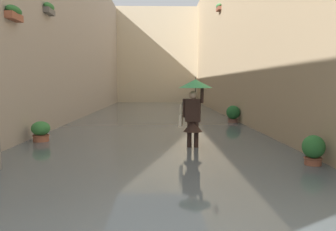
# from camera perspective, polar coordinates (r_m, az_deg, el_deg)

# --- Properties ---
(ground_plane) EXTENTS (70.61, 70.61, 0.00)m
(ground_plane) POSITION_cam_1_polar(r_m,az_deg,el_deg) (16.34, -2.14, -0.78)
(ground_plane) COLOR #605B56
(flood_water) EXTENTS (8.06, 34.24, 0.11)m
(flood_water) POSITION_cam_1_polar(r_m,az_deg,el_deg) (16.33, -2.14, -0.59)
(flood_water) COLOR #515B60
(flood_water) RESTS_ON ground_plane
(building_facade_left) EXTENTS (2.04, 32.24, 8.93)m
(building_facade_left) POSITION_cam_1_polar(r_m,az_deg,el_deg) (17.02, 13.75, 14.40)
(building_facade_left) COLOR tan
(building_facade_left) RESTS_ON ground_plane
(building_facade_right) EXTENTS (2.04, 32.24, 8.46)m
(building_facade_right) POSITION_cam_1_polar(r_m,az_deg,el_deg) (17.10, -17.99, 13.45)
(building_facade_right) COLOR #A89989
(building_facade_right) RESTS_ON ground_plane
(building_facade_far) EXTENTS (10.86, 1.80, 8.63)m
(building_facade_far) POSITION_cam_1_polar(r_m,az_deg,el_deg) (31.37, -1.79, 10.05)
(building_facade_far) COLOR beige
(building_facade_far) RESTS_ON ground_plane
(person_wading) EXTENTS (0.87, 0.87, 1.94)m
(person_wading) POSITION_cam_1_polar(r_m,az_deg,el_deg) (8.64, 4.43, 2.31)
(person_wading) COLOR #2D2319
(person_wading) RESTS_ON ground_plane
(potted_plant_near_left) EXTENTS (0.45, 0.45, 0.72)m
(potted_plant_near_left) POSITION_cam_1_polar(r_m,az_deg,el_deg) (7.43, 23.50, -5.53)
(potted_plant_near_left) COLOR #9E563D
(potted_plant_near_left) RESTS_ON ground_plane
(potted_plant_mid_left) EXTENTS (0.58, 0.58, 0.84)m
(potted_plant_mid_left) POSITION_cam_1_polar(r_m,az_deg,el_deg) (14.58, 11.01, 0.21)
(potted_plant_mid_left) COLOR brown
(potted_plant_mid_left) RESTS_ON ground_plane
(potted_plant_far_right) EXTENTS (0.53, 0.53, 0.69)m
(potted_plant_far_right) POSITION_cam_1_polar(r_m,az_deg,el_deg) (10.28, -20.82, -2.70)
(potted_plant_far_right) COLOR #9E563D
(potted_plant_far_right) RESTS_ON ground_plane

